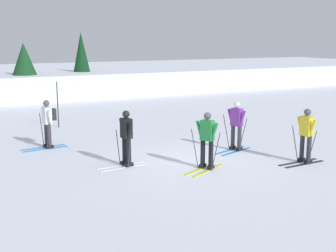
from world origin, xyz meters
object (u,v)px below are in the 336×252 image
(skier_black, at_px, (126,137))
(trail_marker_pole, at_px, (58,105))
(skier_purple, at_px, (236,124))
(skier_white, at_px, (48,121))
(conifer_far_centre, at_px, (24,66))
(conifer_far_right, at_px, (81,58))
(skier_green, at_px, (207,139))
(skier_yellow, at_px, (306,134))

(skier_black, bearing_deg, trail_marker_pole, 92.76)
(skier_purple, bearing_deg, skier_black, -178.79)
(trail_marker_pole, bearing_deg, skier_white, -108.90)
(skier_white, height_order, conifer_far_centre, conifer_far_centre)
(conifer_far_right, height_order, conifer_far_centre, conifer_far_right)
(skier_black, distance_m, conifer_far_centre, 16.78)
(skier_green, relative_size, skier_purple, 1.00)
(skier_purple, height_order, skier_black, same)
(skier_white, relative_size, skier_yellow, 1.00)
(skier_green, bearing_deg, skier_purple, 34.91)
(skier_black, xyz_separation_m, skier_yellow, (5.08, -2.22, 0.00))
(skier_purple, height_order, skier_white, same)
(skier_black, relative_size, conifer_far_centre, 0.48)
(skier_green, height_order, skier_yellow, same)
(skier_purple, relative_size, conifer_far_centre, 0.48)
(trail_marker_pole, xyz_separation_m, conifer_far_centre, (0.37, 9.71, 1.16))
(skier_white, relative_size, conifer_far_right, 0.40)
(skier_white, height_order, skier_yellow, same)
(skier_white, xyz_separation_m, skier_yellow, (6.65, -5.63, -0.04))
(skier_black, bearing_deg, conifer_far_centre, 89.90)
(skier_purple, xyz_separation_m, skier_yellow, (0.97, -2.30, -0.00))
(skier_purple, distance_m, skier_yellow, 2.50)
(skier_purple, xyz_separation_m, conifer_far_centre, (-4.07, 16.65, 1.24))
(skier_purple, xyz_separation_m, trail_marker_pole, (-4.44, 6.94, 0.08))
(skier_black, height_order, skier_white, same)
(skier_white, distance_m, conifer_far_right, 15.47)
(conifer_far_right, bearing_deg, skier_green, -95.89)
(skier_black, height_order, skier_yellow, same)
(skier_green, distance_m, trail_marker_pole, 8.73)
(trail_marker_pole, bearing_deg, skier_black, -87.24)
(skier_green, height_order, skier_purple, same)
(skier_yellow, distance_m, conifer_far_centre, 19.65)
(conifer_far_right, bearing_deg, skier_white, -111.14)
(skier_yellow, bearing_deg, skier_purple, 112.94)
(skier_green, xyz_separation_m, skier_white, (-3.58, 4.79, 0.04))
(conifer_far_right, bearing_deg, skier_yellow, -86.84)
(skier_green, bearing_deg, skier_yellow, -15.17)
(trail_marker_pole, bearing_deg, skier_yellow, -59.62)
(skier_yellow, distance_m, conifer_far_right, 20.08)
(skier_white, bearing_deg, conifer_far_right, 68.86)
(skier_white, bearing_deg, skier_yellow, -40.22)
(skier_green, bearing_deg, trail_marker_pole, 105.54)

